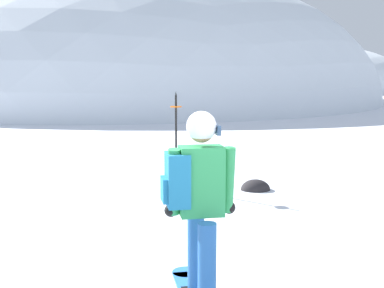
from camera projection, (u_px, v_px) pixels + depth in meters
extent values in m
ellipsoid|color=white|center=(120.00, 101.00, 34.17)|extent=(34.48, 31.04, 17.57)
ellipsoid|color=white|center=(312.00, 91.00, 49.93)|extent=(20.03, 18.02, 9.12)
cylinder|color=blue|center=(186.00, 273.00, 5.05)|extent=(0.28, 0.28, 0.02)
cylinder|color=#235699|center=(196.00, 252.00, 4.47)|extent=(0.15, 0.15, 0.82)
cylinder|color=#235699|center=(207.00, 273.00, 4.00)|extent=(0.15, 0.15, 0.82)
cube|color=#2D9351|center=(201.00, 181.00, 4.13)|extent=(0.37, 0.24, 0.58)
cylinder|color=#2D9351|center=(174.00, 182.00, 4.09)|extent=(0.11, 0.18, 0.57)
cylinder|color=#2D9351|center=(228.00, 180.00, 4.17)|extent=(0.11, 0.18, 0.57)
sphere|color=black|center=(171.00, 210.00, 4.16)|extent=(0.11, 0.11, 0.11)
sphere|color=black|center=(229.00, 207.00, 4.25)|extent=(0.11, 0.11, 0.11)
cube|color=teal|center=(177.00, 180.00, 4.09)|extent=(0.20, 0.29, 0.44)
cube|color=teal|center=(165.00, 190.00, 4.09)|extent=(0.07, 0.20, 0.20)
sphere|color=#9E7051|center=(201.00, 130.00, 4.07)|extent=(0.21, 0.21, 0.21)
sphere|color=silver|center=(201.00, 126.00, 4.06)|extent=(0.25, 0.25, 0.25)
cube|color=navy|center=(217.00, 130.00, 4.09)|extent=(0.04, 0.17, 0.08)
cylinder|color=black|center=(176.00, 143.00, 8.62)|extent=(0.04, 0.04, 1.61)
cylinder|color=orange|center=(176.00, 107.00, 8.53)|extent=(0.20, 0.20, 0.02)
cone|color=black|center=(176.00, 94.00, 8.50)|extent=(0.04, 0.04, 0.08)
ellipsoid|color=#282628|center=(255.00, 190.00, 8.62)|extent=(0.51, 0.44, 0.36)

